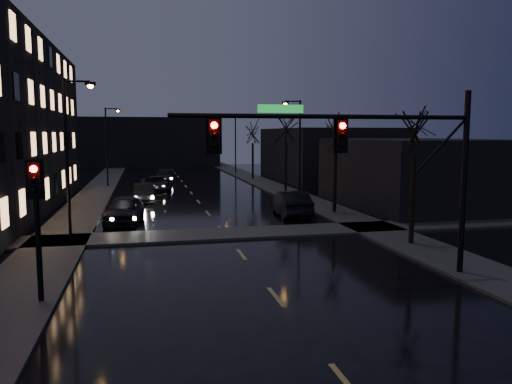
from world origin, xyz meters
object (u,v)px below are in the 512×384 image
oncoming_car_c (156,184)px  lead_car (290,203)px  oncoming_car_a (125,210)px  oncoming_car_b (144,193)px  oncoming_car_d (165,176)px

oncoming_car_c → lead_car: (8.29, -16.27, 0.13)m
oncoming_car_a → oncoming_car_b: oncoming_car_a is taller
oncoming_car_d → oncoming_car_b: bearing=-92.7°
oncoming_car_b → lead_car: (9.41, -8.90, 0.12)m
oncoming_car_a → oncoming_car_b: size_ratio=1.11×
oncoming_car_c → oncoming_car_d: (1.16, 8.48, 0.01)m
oncoming_car_a → oncoming_car_c: bearing=89.6°
lead_car → oncoming_car_d: bearing=-71.6°
oncoming_car_a → oncoming_car_b: bearing=90.2°
oncoming_car_c → oncoming_car_b: bearing=-105.4°
oncoming_car_a → lead_car: size_ratio=0.95×
oncoming_car_d → lead_car: bearing=-68.5°
oncoming_car_b → oncoming_car_c: size_ratio=0.86×
oncoming_car_c → lead_car: size_ratio=1.00×
oncoming_car_c → oncoming_car_d: size_ratio=1.04×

